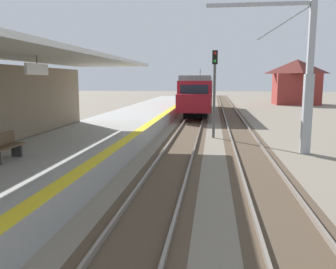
{
  "coord_description": "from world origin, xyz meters",
  "views": [
    {
      "loc": [
        3.5,
        -0.67,
        3.47
      ],
      "look_at": [
        2.37,
        8.03,
        2.1
      ],
      "focal_mm": 37.24,
      "sensor_mm": 36.0,
      "label": 1
    }
  ],
  "objects_px": {
    "rail_signal_post": "(214,85)",
    "distant_trackside_house": "(296,81)",
    "approaching_train": "(199,92)",
    "catenary_pylon_far_side": "(302,77)",
    "platform_bench": "(4,146)"
  },
  "relations": [
    {
      "from": "rail_signal_post",
      "to": "distant_trackside_house",
      "type": "height_order",
      "value": "distant_trackside_house"
    },
    {
      "from": "approaching_train",
      "to": "catenary_pylon_far_side",
      "type": "distance_m",
      "value": 21.7
    },
    {
      "from": "approaching_train",
      "to": "rail_signal_post",
      "type": "xyz_separation_m",
      "value": [
        1.65,
        -16.8,
        1.02
      ]
    },
    {
      "from": "rail_signal_post",
      "to": "platform_bench",
      "type": "relative_size",
      "value": 3.25
    },
    {
      "from": "platform_bench",
      "to": "distant_trackside_house",
      "type": "relative_size",
      "value": 0.24
    },
    {
      "from": "approaching_train",
      "to": "distant_trackside_house",
      "type": "bearing_deg",
      "value": 47.45
    },
    {
      "from": "catenary_pylon_far_side",
      "to": "platform_bench",
      "type": "height_order",
      "value": "catenary_pylon_far_side"
    },
    {
      "from": "catenary_pylon_far_side",
      "to": "distant_trackside_house",
      "type": "xyz_separation_m",
      "value": [
        7.7,
        35.48,
        -0.27
      ]
    },
    {
      "from": "catenary_pylon_far_side",
      "to": "rail_signal_post",
      "type": "bearing_deg",
      "value": 134.58
    },
    {
      "from": "approaching_train",
      "to": "platform_bench",
      "type": "relative_size",
      "value": 12.25
    },
    {
      "from": "catenary_pylon_far_side",
      "to": "platform_bench",
      "type": "distance_m",
      "value": 12.91
    },
    {
      "from": "approaching_train",
      "to": "distant_trackside_house",
      "type": "xyz_separation_m",
      "value": [
        13.38,
        14.58,
        1.16
      ]
    },
    {
      "from": "approaching_train",
      "to": "catenary_pylon_far_side",
      "type": "bearing_deg",
      "value": -74.79
    },
    {
      "from": "rail_signal_post",
      "to": "platform_bench",
      "type": "height_order",
      "value": "rail_signal_post"
    },
    {
      "from": "catenary_pylon_far_side",
      "to": "approaching_train",
      "type": "bearing_deg",
      "value": 105.21
    }
  ]
}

